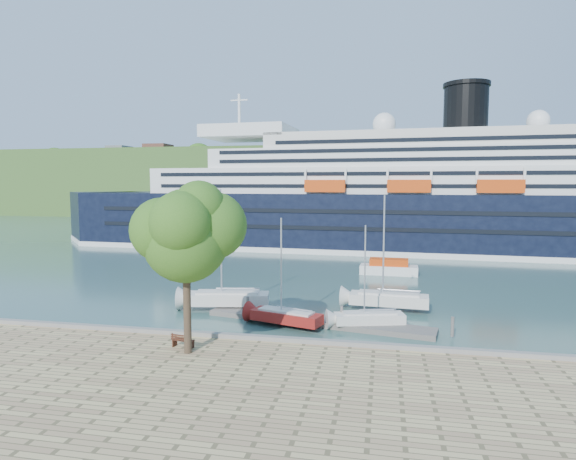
# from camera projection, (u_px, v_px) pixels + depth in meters

# --- Properties ---
(ground) EXTENTS (400.00, 400.00, 0.00)m
(ground) POSITION_uv_depth(u_px,v_px,m) (240.00, 352.00, 33.53)
(ground) COLOR #2B4C47
(ground) RESTS_ON ground
(far_hillside) EXTENTS (400.00, 50.00, 24.00)m
(far_hillside) POSITION_uv_depth(u_px,v_px,m) (357.00, 183.00, 173.90)
(far_hillside) COLOR #3C5E25
(far_hillside) RESTS_ON ground
(quay_coping) EXTENTS (220.00, 0.50, 0.30)m
(quay_coping) POSITION_uv_depth(u_px,v_px,m) (239.00, 336.00, 33.23)
(quay_coping) COLOR slate
(quay_coping) RESTS_ON promenade
(cruise_ship) EXTENTS (127.10, 24.82, 28.37)m
(cruise_ship) POSITION_uv_depth(u_px,v_px,m) (383.00, 169.00, 84.07)
(cruise_ship) COLOR black
(cruise_ship) RESTS_ON ground
(park_bench) EXTENTS (1.65, 0.89, 1.01)m
(park_bench) POSITION_uv_depth(u_px,v_px,m) (183.00, 340.00, 31.41)
(park_bench) COLOR #4F2416
(park_bench) RESTS_ON promenade
(promenade_tree) EXTENTS (7.07, 7.07, 11.72)m
(promenade_tree) POSITION_uv_depth(u_px,v_px,m) (186.00, 261.00, 29.89)
(promenade_tree) COLOR #265917
(promenade_tree) RESTS_ON promenade
(floating_pontoon) EXTENTS (19.45, 5.94, 0.43)m
(floating_pontoon) POSITION_uv_depth(u_px,v_px,m) (317.00, 321.00, 40.21)
(floating_pontoon) COLOR slate
(floating_pontoon) RESTS_ON ground
(sailboat_white_near) EXTENTS (8.55, 3.74, 10.69)m
(sailboat_white_near) POSITION_uv_depth(u_px,v_px,m) (227.00, 253.00, 43.96)
(sailboat_white_near) COLOR silver
(sailboat_white_near) RESTS_ON ground
(sailboat_red) EXTENTS (6.85, 3.68, 8.53)m
(sailboat_red) POSITION_uv_depth(u_px,v_px,m) (286.00, 276.00, 38.77)
(sailboat_red) COLOR maroon
(sailboat_red) RESTS_ON ground
(sailboat_white_far) EXTENTS (8.01, 2.75, 10.16)m
(sailboat_white_far) POSITION_uv_depth(u_px,v_px,m) (390.00, 256.00, 43.88)
(sailboat_white_far) COLOR silver
(sailboat_white_far) RESTS_ON ground
(tender_launch) EXTENTS (7.48, 2.83, 2.04)m
(tender_launch) POSITION_uv_depth(u_px,v_px,m) (389.00, 266.00, 62.05)
(tender_launch) COLOR #CF3E0C
(tender_launch) RESTS_ON ground
(sailboat_extra) EXTENTS (6.43, 3.30, 8.00)m
(sailboat_extra) POSITION_uv_depth(u_px,v_px,m) (370.00, 280.00, 38.58)
(sailboat_extra) COLOR silver
(sailboat_extra) RESTS_ON ground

